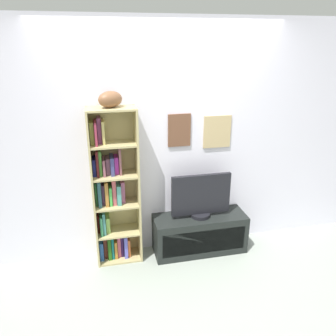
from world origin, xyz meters
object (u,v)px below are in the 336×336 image
(tv_stand, at_px, (200,233))
(football, at_px, (110,99))
(bookshelf, at_px, (112,194))
(television, at_px, (201,197))

(tv_stand, bearing_deg, football, 176.74)
(bookshelf, distance_m, football, 1.00)
(television, bearing_deg, tv_stand, -90.00)
(football, relative_size, tv_stand, 0.23)
(football, bearing_deg, tv_stand, -3.26)
(bookshelf, xyz_separation_m, tv_stand, (0.96, -0.08, -0.56))
(bookshelf, xyz_separation_m, football, (0.04, -0.03, 1.00))
(tv_stand, relative_size, television, 1.58)
(football, relative_size, television, 0.36)
(tv_stand, bearing_deg, bookshelf, 174.98)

